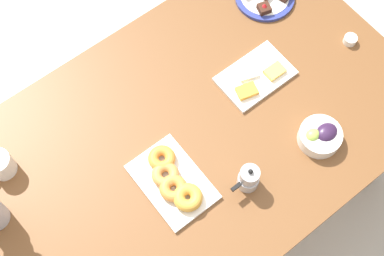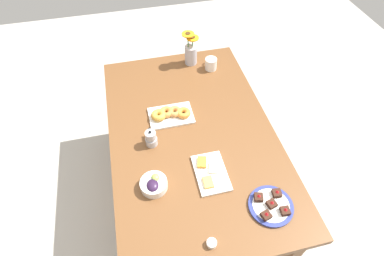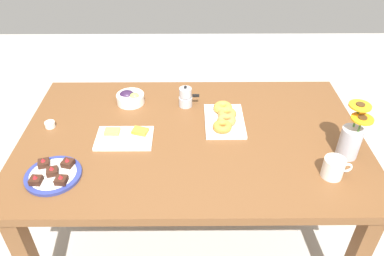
{
  "view_description": "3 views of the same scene",
  "coord_description": "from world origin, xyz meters",
  "views": [
    {
      "loc": [
        0.45,
        0.58,
        2.4
      ],
      "look_at": [
        0.0,
        0.0,
        0.78
      ],
      "focal_mm": 50.0,
      "sensor_mm": 36.0,
      "label": 1
    },
    {
      "loc": [
        -1.14,
        0.27,
        2.16
      ],
      "look_at": [
        0.0,
        0.0,
        0.78
      ],
      "focal_mm": 28.0,
      "sensor_mm": 36.0,
      "label": 2
    },
    {
      "loc": [
        -0.01,
        -1.39,
        1.81
      ],
      "look_at": [
        0.0,
        0.0,
        0.78
      ],
      "focal_mm": 35.0,
      "sensor_mm": 36.0,
      "label": 3
    }
  ],
  "objects": [
    {
      "name": "jam_cup_honey",
      "position": [
        -0.68,
        0.07,
        0.76
      ],
      "size": [
        0.05,
        0.05,
        0.03
      ],
      "color": "white",
      "rests_on": "dining_table"
    },
    {
      "name": "croissant_platter",
      "position": [
        0.16,
        0.1,
        0.76
      ],
      "size": [
        0.19,
        0.28,
        0.05
      ],
      "color": "white",
      "rests_on": "dining_table"
    },
    {
      "name": "moka_pot",
      "position": [
        -0.03,
        0.25,
        0.79
      ],
      "size": [
        0.11,
        0.07,
        0.12
      ],
      "color": "#B7B7BC",
      "rests_on": "dining_table"
    },
    {
      "name": "cheese_platter",
      "position": [
        -0.31,
        -0.03,
        0.75
      ],
      "size": [
        0.26,
        0.17,
        0.03
      ],
      "color": "white",
      "rests_on": "dining_table"
    },
    {
      "name": "dessert_plate",
      "position": [
        -0.57,
        -0.28,
        0.75
      ],
      "size": [
        0.23,
        0.23,
        0.05
      ],
      "color": "navy",
      "rests_on": "dining_table"
    },
    {
      "name": "grape_bowl",
      "position": [
        -0.32,
        0.28,
        0.77
      ],
      "size": [
        0.14,
        0.14,
        0.07
      ],
      "color": "white",
      "rests_on": "dining_table"
    },
    {
      "name": "flower_vase",
      "position": [
        0.67,
        -0.15,
        0.83
      ],
      "size": [
        0.1,
        0.13,
        0.26
      ],
      "color": "#B2B2BC",
      "rests_on": "dining_table"
    },
    {
      "name": "dining_table",
      "position": [
        0.0,
        0.0,
        0.65
      ],
      "size": [
        1.6,
        1.0,
        0.74
      ],
      "color": "brown",
      "rests_on": "ground_plane"
    },
    {
      "name": "ground_plane",
      "position": [
        0.0,
        0.0,
        0.0
      ],
      "size": [
        6.0,
        6.0,
        0.0
      ],
      "primitive_type": "plane",
      "color": "#B7B2A8"
    },
    {
      "name": "coffee_mug",
      "position": [
        0.57,
        -0.28,
        0.78
      ],
      "size": [
        0.12,
        0.09,
        0.09
      ],
      "color": "white",
      "rests_on": "dining_table"
    }
  ]
}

